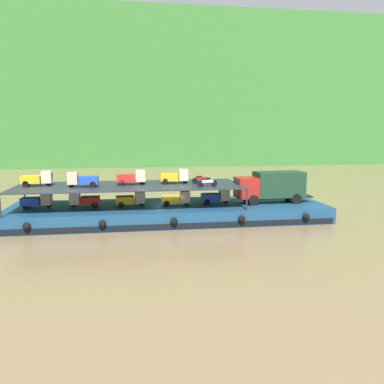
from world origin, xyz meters
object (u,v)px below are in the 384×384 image
object	(u,v)px
mini_truck_lower_mid	(131,199)
cargo_barge	(169,212)
mini_truck_upper_stern	(37,179)
mini_truck_lower_aft	(84,200)
mini_truck_upper_mid	(82,180)
mini_truck_lower_bow	(216,196)
motorcycle_upper_port	(207,182)
mini_truck_lower_fore	(176,198)
motorcycle_upper_centre	(201,179)
covered_lorry	(271,186)
mini_truck_upper_bow	(175,176)
mini_truck_lower_stern	(37,201)
mini_truck_upper_fore	(132,177)

from	to	relation	value
mini_truck_lower_mid	cargo_barge	bearing A→B (deg)	2.21
mini_truck_upper_stern	mini_truck_lower_aft	bearing A→B (deg)	-8.38
cargo_barge	mini_truck_upper_mid	bearing A→B (deg)	-176.05
mini_truck_lower_bow	motorcycle_upper_port	xyz separation A→B (m)	(-1.34, -2.35, 1.74)
mini_truck_lower_fore	mini_truck_lower_bow	bearing A→B (deg)	7.75
mini_truck_lower_aft	motorcycle_upper_port	size ratio (longest dim) A/B	1.45
mini_truck_lower_bow	motorcycle_upper_port	distance (m)	3.22
mini_truck_lower_fore	motorcycle_upper_centre	world-z (taller)	motorcycle_upper_centre
covered_lorry	mini_truck_upper_bow	distance (m)	9.64
mini_truck_lower_stern	motorcycle_upper_port	distance (m)	15.90
mini_truck_lower_fore	mini_truck_upper_mid	distance (m)	8.89
mini_truck_lower_bow	motorcycle_upper_port	size ratio (longest dim) A/B	1.44
mini_truck_lower_bow	mini_truck_upper_bow	distance (m)	4.51
mini_truck_lower_mid	motorcycle_upper_centre	bearing A→B (deg)	1.40
mini_truck_upper_bow	mini_truck_upper_stern	bearing A→B (deg)	179.42
mini_truck_lower_stern	motorcycle_upper_centre	distance (m)	15.56
mini_truck_lower_fore	mini_truck_upper_stern	world-z (taller)	mini_truck_upper_stern
covered_lorry	motorcycle_upper_centre	distance (m)	7.05
mini_truck_upper_mid	mini_truck_lower_fore	bearing A→B (deg)	0.81
covered_lorry	mini_truck_lower_aft	xyz separation A→B (m)	(-18.18, 0.56, -1.00)
cargo_barge	mini_truck_lower_mid	world-z (taller)	mini_truck_lower_mid
covered_lorry	mini_truck_lower_mid	world-z (taller)	covered_lorry
mini_truck_lower_stern	mini_truck_lower_bow	world-z (taller)	same
mini_truck_lower_bow	mini_truck_upper_bow	world-z (taller)	mini_truck_upper_bow
motorcycle_upper_port	motorcycle_upper_centre	size ratio (longest dim) A/B	1.00
mini_truck_upper_mid	mini_truck_upper_bow	size ratio (longest dim) A/B	0.99
mini_truck_lower_aft	mini_truck_lower_stern	bearing A→B (deg)	177.58
mini_truck_lower_aft	mini_truck_upper_fore	size ratio (longest dim) A/B	1.00
motorcycle_upper_centre	mini_truck_upper_fore	bearing A→B (deg)	176.45
mini_truck_lower_aft	mini_truck_upper_mid	distance (m)	2.12
mini_truck_upper_fore	motorcycle_upper_centre	bearing A→B (deg)	-3.55
mini_truck_lower_stern	cargo_barge	bearing A→B (deg)	-1.57
mini_truck_upper_stern	mini_truck_upper_bow	bearing A→B (deg)	-0.58
mini_truck_lower_bow	motorcycle_upper_centre	size ratio (longest dim) A/B	1.44
mini_truck_lower_mid	mini_truck_lower_bow	world-z (taller)	same
motorcycle_upper_port	mini_truck_lower_mid	bearing A→B (deg)	163.29
covered_lorry	mini_truck_upper_bow	size ratio (longest dim) A/B	2.85
mini_truck_lower_stern	mini_truck_upper_mid	distance (m)	4.79
covered_lorry	mini_truck_lower_aft	size ratio (longest dim) A/B	2.88
mini_truck_lower_mid	motorcycle_upper_port	bearing A→B (deg)	-16.71
mini_truck_upper_fore	mini_truck_upper_bow	distance (m)	4.19
covered_lorry	motorcycle_upper_port	distance (m)	7.14
mini_truck_upper_stern	mini_truck_upper_bow	world-z (taller)	same
mini_truck_lower_aft	cargo_barge	bearing A→B (deg)	-1.11
motorcycle_upper_centre	mini_truck_lower_stern	bearing A→B (deg)	178.85
mini_truck_lower_bow	mini_truck_lower_fore	bearing A→B (deg)	-172.25
motorcycle_upper_centre	mini_truck_lower_mid	bearing A→B (deg)	-178.60
mini_truck_lower_fore	mini_truck_upper_mid	world-z (taller)	mini_truck_upper_mid
cargo_barge	mini_truck_lower_aft	world-z (taller)	mini_truck_lower_aft
mini_truck_upper_bow	motorcycle_upper_centre	xyz separation A→B (m)	(2.53, -0.62, -0.26)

